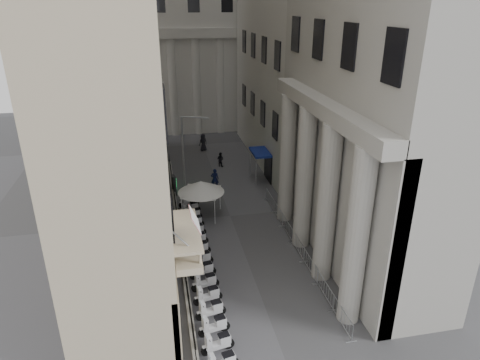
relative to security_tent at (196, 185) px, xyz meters
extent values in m
cube|color=#B5B3AB|center=(2.57, 27.77, 12.47)|extent=(22.00, 10.00, 30.00)
cylinder|color=silver|center=(-1.30, -1.30, -1.50)|extent=(0.06, 0.06, 2.05)
cylinder|color=silver|center=(1.30, -1.30, -1.50)|extent=(0.06, 0.06, 2.05)
cylinder|color=silver|center=(-1.30, 1.30, -1.50)|extent=(0.06, 0.06, 2.05)
cylinder|color=silver|center=(1.30, 1.30, -1.50)|extent=(0.06, 0.06, 2.05)
cube|color=silver|center=(0.00, 0.00, -0.43)|extent=(2.79, 2.79, 0.11)
cone|color=silver|center=(0.00, 0.00, 0.03)|extent=(3.72, 3.72, 0.93)
cylinder|color=#93969B|center=(-0.71, 3.27, 1.15)|extent=(0.16, 0.16, 7.35)
cylinder|color=#93969B|center=(0.33, 2.91, 4.83)|extent=(2.12, 0.84, 0.12)
cube|color=#93969B|center=(1.29, 2.58, 4.78)|extent=(0.50, 0.34, 0.14)
cube|color=black|center=(-1.63, 4.21, -1.64)|extent=(0.40, 0.87, 1.77)
cube|color=#19E54C|center=(-1.49, 4.24, -1.44)|extent=(0.15, 0.63, 0.99)
imported|color=black|center=(2.15, 4.62, -1.54)|extent=(0.79, 0.59, 1.98)
imported|color=black|center=(3.55, 10.32, -1.75)|extent=(0.95, 0.93, 1.55)
imported|color=black|center=(2.38, 15.77, -1.53)|extent=(1.15, 0.97, 1.99)
camera|label=1|loc=(-2.70, -31.58, 13.73)|focal=32.00mm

